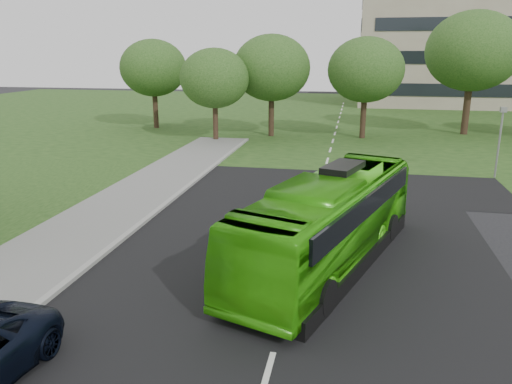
% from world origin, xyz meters
% --- Properties ---
extents(ground, '(160.00, 160.00, 0.00)m').
position_xyz_m(ground, '(0.00, 0.00, 0.00)').
color(ground, black).
rests_on(ground, ground).
extents(street_surfaces, '(120.00, 120.00, 0.15)m').
position_xyz_m(street_surfaces, '(-0.38, 22.75, 0.03)').
color(street_surfaces, black).
rests_on(street_surfaces, ground).
extents(office_building, '(40.10, 20.10, 25.00)m').
position_xyz_m(office_building, '(21.96, 61.96, 12.50)').
color(office_building, gray).
rests_on(office_building, ground).
extents(tree_park_a, '(5.67, 5.67, 7.53)m').
position_xyz_m(tree_park_a, '(-9.66, 24.34, 5.11)').
color(tree_park_a, black).
rests_on(tree_park_a, ground).
extents(tree_park_b, '(6.62, 6.62, 8.68)m').
position_xyz_m(tree_park_b, '(-5.50, 27.63, 5.85)').
color(tree_park_b, black).
rests_on(tree_park_b, ground).
extents(tree_park_c, '(6.36, 6.36, 8.44)m').
position_xyz_m(tree_park_c, '(2.40, 28.07, 5.73)').
color(tree_park_c, black).
rests_on(tree_park_c, ground).
extents(tree_park_d, '(8.08, 8.08, 10.68)m').
position_xyz_m(tree_park_d, '(11.45, 31.93, 7.23)').
color(tree_park_d, black).
rests_on(tree_park_d, ground).
extents(tree_park_f, '(6.28, 6.28, 8.38)m').
position_xyz_m(tree_park_f, '(-17.31, 30.20, 5.70)').
color(tree_park_f, black).
rests_on(tree_park_f, ground).
extents(bus, '(6.12, 11.49, 3.13)m').
position_xyz_m(bus, '(1.00, 0.79, 1.57)').
color(bus, '#39B110').
rests_on(bus, ground).
extents(camera_pole, '(0.42, 0.39, 4.15)m').
position_xyz_m(camera_pole, '(10.00, 15.16, 2.68)').
color(camera_pole, gray).
rests_on(camera_pole, ground).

